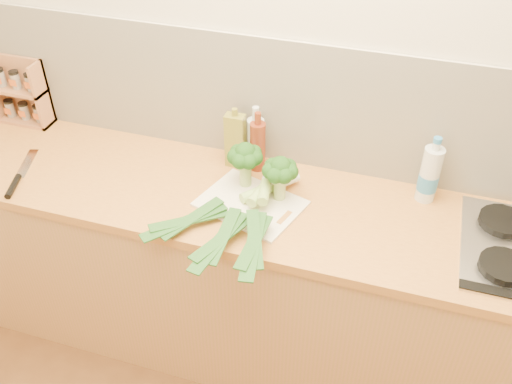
# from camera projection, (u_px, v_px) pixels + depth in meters

# --- Properties ---
(room_shell) EXTENTS (3.50, 3.50, 3.50)m
(room_shell) POSITION_uv_depth(u_px,v_px,m) (288.00, 105.00, 2.27)
(room_shell) COLOR beige
(room_shell) RESTS_ON ground
(counter) EXTENTS (3.20, 0.62, 0.90)m
(counter) POSITION_uv_depth(u_px,v_px,m) (265.00, 280.00, 2.50)
(counter) COLOR #B47A4B
(counter) RESTS_ON ground
(chopping_board) EXTENTS (0.44, 0.38, 0.01)m
(chopping_board) POSITION_uv_depth(u_px,v_px,m) (251.00, 204.00, 2.20)
(chopping_board) COLOR white
(chopping_board) RESTS_ON counter
(broccoli_left) EXTENTS (0.14, 0.14, 0.19)m
(broccoli_left) POSITION_uv_depth(u_px,v_px,m) (245.00, 157.00, 2.20)
(broccoli_left) COLOR #A4BD6E
(broccoli_left) RESTS_ON chopping_board
(broccoli_right) EXTENTS (0.14, 0.14, 0.19)m
(broccoli_right) POSITION_uv_depth(u_px,v_px,m) (280.00, 171.00, 2.14)
(broccoli_right) COLOR #A4BD6E
(broccoli_right) RESTS_ON chopping_board
(leek_front) EXTENTS (0.47, 0.55, 0.04)m
(leek_front) POSITION_uv_depth(u_px,v_px,m) (241.00, 199.00, 2.17)
(leek_front) COLOR white
(leek_front) RESTS_ON chopping_board
(leek_mid) EXTENTS (0.17, 0.63, 0.04)m
(leek_mid) POSITION_uv_depth(u_px,v_px,m) (248.00, 206.00, 2.11)
(leek_mid) COLOR white
(leek_mid) RESTS_ON chopping_board
(leek_back) EXTENTS (0.16, 0.62, 0.04)m
(leek_back) POSITION_uv_depth(u_px,v_px,m) (261.00, 207.00, 2.08)
(leek_back) COLOR white
(leek_back) RESTS_ON chopping_board
(chefs_knife) EXTENTS (0.13, 0.34, 0.03)m
(chefs_knife) POSITION_uv_depth(u_px,v_px,m) (17.00, 180.00, 2.31)
(chefs_knife) COLOR silver
(chefs_knife) RESTS_ON counter
(spice_rack) EXTENTS (0.26, 0.10, 0.31)m
(spice_rack) POSITION_uv_depth(u_px,v_px,m) (22.00, 94.00, 2.60)
(spice_rack) COLOR #B3744C
(spice_rack) RESTS_ON counter
(oil_tin) EXTENTS (0.08, 0.05, 0.27)m
(oil_tin) POSITION_uv_depth(u_px,v_px,m) (235.00, 140.00, 2.33)
(oil_tin) COLOR olive
(oil_tin) RESTS_ON counter
(glass_bottle) EXTENTS (0.07, 0.07, 0.27)m
(glass_bottle) POSITION_uv_depth(u_px,v_px,m) (256.00, 141.00, 2.35)
(glass_bottle) COLOR silver
(glass_bottle) RESTS_ON counter
(amber_bottle) EXTENTS (0.06, 0.06, 0.27)m
(amber_bottle) POSITION_uv_depth(u_px,v_px,m) (258.00, 145.00, 2.32)
(amber_bottle) COLOR maroon
(amber_bottle) RESTS_ON counter
(water_bottle) EXTENTS (0.08, 0.08, 0.26)m
(water_bottle) POSITION_uv_depth(u_px,v_px,m) (429.00, 176.00, 2.16)
(water_bottle) COLOR silver
(water_bottle) RESTS_ON counter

